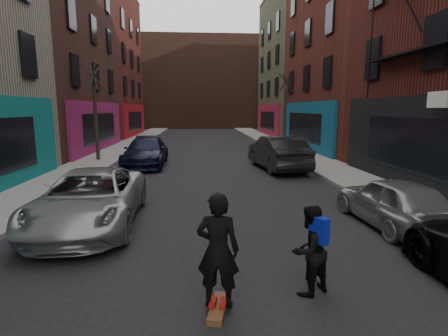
{
  "coord_description": "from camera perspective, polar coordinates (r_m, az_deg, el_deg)",
  "views": [
    {
      "loc": [
        -0.38,
        -2.46,
        3.02
      ],
      "look_at": [
        0.22,
        5.87,
        1.6
      ],
      "focal_mm": 28.0,
      "sensor_mm": 36.0,
      "label": 1
    }
  ],
  "objects": [
    {
      "name": "parked_left_far",
      "position": [
        9.74,
        -20.97,
        -4.67
      ],
      "size": [
        2.61,
        5.27,
        1.44
      ],
      "primitive_type": "imported",
      "rotation": [
        0.0,
        0.0,
        0.04
      ],
      "color": "#9CA0A4",
      "rests_on": "ground"
    },
    {
      "name": "sidewalk_left",
      "position": [
        33.12,
        -14.36,
        4.23
      ],
      "size": [
        2.5,
        84.0,
        0.13
      ],
      "primitive_type": "cube",
      "color": "gray",
      "rests_on": "ground"
    },
    {
      "name": "skateboard",
      "position": [
        5.68,
        -0.97,
        -21.88
      ],
      "size": [
        0.37,
        0.83,
        0.1
      ],
      "primitive_type": "cube",
      "rotation": [
        0.0,
        0.0,
        -0.2
      ],
      "color": "brown",
      "rests_on": "ground"
    },
    {
      "name": "sidewalk_right",
      "position": [
        33.26,
        7.41,
        4.47
      ],
      "size": [
        2.5,
        84.0,
        0.13
      ],
      "primitive_type": "cube",
      "color": "gray",
      "rests_on": "ground"
    },
    {
      "name": "skateboarder",
      "position": [
        5.26,
        -1.0,
        -13.28
      ],
      "size": [
        0.71,
        0.54,
        1.75
      ],
      "primitive_type": "imported",
      "rotation": [
        0.0,
        0.0,
        2.94
      ],
      "color": "black",
      "rests_on": "skateboard"
    },
    {
      "name": "parked_right_end",
      "position": [
        17.72,
        8.73,
        2.48
      ],
      "size": [
        2.32,
        5.29,
        1.69
      ],
      "primitive_type": "imported",
      "rotation": [
        0.0,
        0.0,
        3.25
      ],
      "color": "black",
      "rests_on": "ground"
    },
    {
      "name": "parked_right_far",
      "position": [
        10.01,
        25.93,
        -4.97
      ],
      "size": [
        1.73,
        3.95,
        1.32
      ],
      "primitive_type": "imported",
      "rotation": [
        0.0,
        0.0,
        3.19
      ],
      "color": "gray",
      "rests_on": "ground"
    },
    {
      "name": "pedestrian",
      "position": [
        5.99,
        13.78,
        -12.83
      ],
      "size": [
        0.91,
        0.86,
        1.49
      ],
      "rotation": [
        0.0,
        0.0,
        3.68
      ],
      "color": "black",
      "rests_on": "ground"
    },
    {
      "name": "building_far",
      "position": [
        58.6,
        -3.86,
        13.52
      ],
      "size": [
        40.0,
        10.0,
        14.0
      ],
      "primitive_type": "cube",
      "color": "#47281E",
      "rests_on": "ground"
    },
    {
      "name": "tree_right_far",
      "position": [
        27.27,
        10.0,
        10.57
      ],
      "size": [
        2.0,
        2.0,
        6.8
      ],
      "primitive_type": null,
      "color": "black",
      "rests_on": "sidewalk_right"
    },
    {
      "name": "parked_left_end",
      "position": [
        19.05,
        -12.63,
        2.56
      ],
      "size": [
        2.14,
        5.17,
        1.5
      ],
      "primitive_type": "imported",
      "rotation": [
        0.0,
        0.0,
        0.01
      ],
      "color": "black",
      "rests_on": "ground"
    },
    {
      "name": "tree_left_far",
      "position": [
        21.27,
        -20.33,
        10.03
      ],
      "size": [
        2.0,
        2.0,
        6.5
      ],
      "primitive_type": null,
      "color": "black",
      "rests_on": "sidewalk_left"
    }
  ]
}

